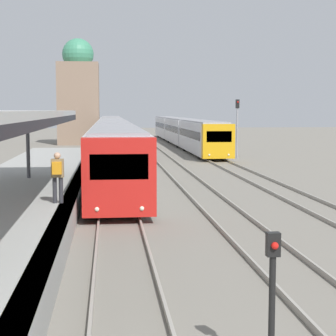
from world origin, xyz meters
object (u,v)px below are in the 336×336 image
at_px(train_near, 112,135).
at_px(signal_mast_far, 237,121).
at_px(signal_post_near, 272,287).
at_px(train_far, 182,130).
at_px(person_on_platform, 57,173).

distance_m(train_near, signal_mast_far, 11.54).
bearing_deg(signal_post_near, train_far, 83.90).
height_order(person_on_platform, signal_mast_far, signal_mast_far).
distance_m(train_near, train_far, 15.01).
bearing_deg(signal_mast_far, signal_post_near, -102.27).
relative_size(person_on_platform, signal_post_near, 0.78).
height_order(signal_post_near, signal_mast_far, signal_mast_far).
xyz_separation_m(person_on_platform, train_near, (2.01, 31.74, -0.16)).
xyz_separation_m(train_near, signal_post_near, (2.06, -42.17, -0.43)).
distance_m(train_far, signal_post_near, 55.22).
bearing_deg(train_far, person_on_platform, -102.60).
distance_m(train_near, signal_post_near, 42.22).
xyz_separation_m(person_on_platform, signal_mast_far, (12.02, 26.15, 1.14)).
distance_m(person_on_platform, signal_mast_far, 28.81).
bearing_deg(train_far, train_near, -121.91).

